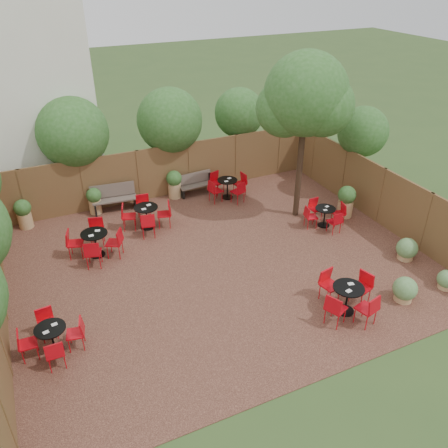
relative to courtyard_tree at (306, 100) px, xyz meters
name	(u,v)px	position (x,y,z in m)	size (l,w,h in m)	color
ground	(220,263)	(-3.68, -1.57, -4.13)	(80.00, 80.00, 0.00)	#354F23
courtyard_paving	(220,262)	(-3.68, -1.57, -4.12)	(12.00, 10.00, 0.02)	#371E16
fence_back	(165,172)	(-3.68, 3.43, -3.13)	(12.00, 0.08, 2.00)	brown
fence_right	(381,196)	(2.32, -1.57, -3.13)	(0.08, 10.00, 2.00)	brown
neighbour_building	(14,85)	(-8.18, 6.43, -0.13)	(5.00, 4.00, 8.00)	silver
overhang_foliage	(93,164)	(-6.59, 1.10, -1.43)	(15.43, 10.65, 2.47)	#27551B
courtyard_tree	(306,100)	(0.00, 0.00, 0.00)	(2.81, 2.71, 5.63)	black
park_bench_left	(114,197)	(-5.77, 3.06, -3.61)	(1.62, 0.68, 0.98)	brown
park_bench_right	(196,183)	(-2.60, 3.05, -3.68)	(1.38, 0.53, 0.84)	brown
bistro_tables	(199,240)	(-4.06, -0.81, -3.67)	(10.56, 8.81, 0.92)	black
planters	(180,198)	(-3.66, 1.86, -3.54)	(10.93, 4.55, 1.15)	tan
low_shrubs	(414,271)	(0.94, -4.69, -3.79)	(2.12, 2.14, 0.70)	tan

